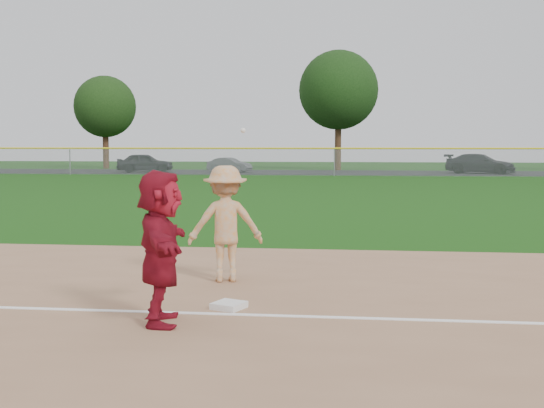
# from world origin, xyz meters

# --- Properties ---
(ground) EXTENTS (160.00, 160.00, 0.00)m
(ground) POSITION_xyz_m (0.00, 0.00, 0.00)
(ground) COLOR #15440D
(ground) RESTS_ON ground
(foul_line) EXTENTS (60.00, 0.10, 0.01)m
(foul_line) POSITION_xyz_m (0.00, -0.80, 0.03)
(foul_line) COLOR white
(foul_line) RESTS_ON infield_dirt
(parking_asphalt) EXTENTS (120.00, 10.00, 0.01)m
(parking_asphalt) POSITION_xyz_m (0.00, 46.00, 0.01)
(parking_asphalt) COLOR black
(parking_asphalt) RESTS_ON ground
(first_base) EXTENTS (0.51, 0.51, 0.09)m
(first_base) POSITION_xyz_m (-0.37, -0.47, 0.06)
(first_base) COLOR white
(first_base) RESTS_ON infield_dirt
(base_runner) EXTENTS (0.95, 1.88, 1.94)m
(base_runner) POSITION_xyz_m (-1.07, -1.33, 0.99)
(base_runner) COLOR maroon
(base_runner) RESTS_ON infield_dirt
(car_left) EXTENTS (4.86, 2.75, 1.56)m
(car_left) POSITION_xyz_m (-15.63, 44.81, 0.79)
(car_left) COLOR black
(car_left) RESTS_ON parking_asphalt
(car_mid) EXTENTS (3.83, 2.16, 1.20)m
(car_mid) POSITION_xyz_m (-8.72, 45.49, 0.61)
(car_mid) COLOR #505257
(car_mid) RESTS_ON parking_asphalt
(car_right) EXTENTS (5.73, 3.95, 1.54)m
(car_right) POSITION_xyz_m (11.22, 45.29, 0.78)
(car_right) COLOR black
(car_right) RESTS_ON parking_asphalt
(first_base_play) EXTENTS (1.37, 1.30, 2.50)m
(first_base_play) POSITION_xyz_m (-0.76, 1.42, 0.98)
(first_base_play) COLOR #AFAFB2
(first_base_play) RESTS_ON infield_dirt
(outfield_fence) EXTENTS (110.00, 0.12, 110.00)m
(outfield_fence) POSITION_xyz_m (0.00, 40.00, 1.96)
(outfield_fence) COLOR #999EA0
(outfield_fence) RESTS_ON ground
(tree_1) EXTENTS (5.80, 5.80, 8.75)m
(tree_1) POSITION_xyz_m (-22.00, 53.00, 5.83)
(tree_1) COLOR #3D2316
(tree_1) RESTS_ON ground
(tree_2) EXTENTS (7.00, 7.00, 10.58)m
(tree_2) POSITION_xyz_m (0.00, 51.50, 7.06)
(tree_2) COLOR #3A2515
(tree_2) RESTS_ON ground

